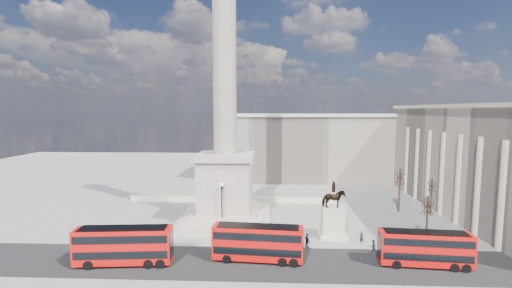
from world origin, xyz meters
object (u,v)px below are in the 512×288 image
object	(u,v)px
red_bus_a	(124,245)
red_bus_c	(425,248)
nelsons_column	(225,140)
victorian_lamp	(222,203)
red_bus_b	(258,243)
pedestrian_walking	(362,238)
equestrian_statue	(333,218)
pedestrian_crossing	(307,241)
pedestrian_standing	(373,246)

from	to	relation	value
red_bus_a	red_bus_c	bearing A→B (deg)	-3.29
nelsons_column	victorian_lamp	bearing A→B (deg)	-89.48
red_bus_b	red_bus_c	world-z (taller)	red_bus_b
red_bus_a	pedestrian_walking	world-z (taller)	red_bus_a
equestrian_statue	red_bus_a	bearing A→B (deg)	-159.51
equestrian_statue	pedestrian_walking	size ratio (longest dim) A/B	4.97
victorian_lamp	pedestrian_crossing	distance (m)	13.51
red_bus_a	pedestrian_standing	bearing A→B (deg)	3.79
red_bus_c	pedestrian_walking	size ratio (longest dim) A/B	6.32
pedestrian_walking	pedestrian_standing	xyz separation A→B (m)	(0.63, -2.93, 0.03)
nelsons_column	red_bus_a	bearing A→B (deg)	-120.69
pedestrian_standing	red_bus_c	bearing A→B (deg)	130.31
equestrian_statue	pedestrian_standing	xyz separation A→B (m)	(4.09, -4.89, -1.91)
equestrian_statue	nelsons_column	bearing A→B (deg)	157.26
nelsons_column	pedestrian_standing	xyz separation A→B (m)	(19.86, -11.50, -12.08)
red_bus_a	red_bus_b	bearing A→B (deg)	1.05
nelsons_column	red_bus_c	xyz separation A→B (m)	(24.64, -15.02, -10.80)
equestrian_statue	victorian_lamp	bearing A→B (deg)	173.03
pedestrian_standing	pedestrian_walking	bearing A→B (deg)	-91.24
red_bus_c	victorian_lamp	world-z (taller)	victorian_lamp
nelsons_column	victorian_lamp	size ratio (longest dim) A/B	6.90
red_bus_b	red_bus_c	size ratio (longest dim) A/B	1.05
red_bus_b	pedestrian_standing	xyz separation A→B (m)	(14.13, 2.94, -1.40)
nelsons_column	pedestrian_walking	xyz separation A→B (m)	(19.23, -8.57, -12.12)
red_bus_b	pedestrian_crossing	distance (m)	7.43
nelsons_column	red_bus_c	bearing A→B (deg)	-31.37
red_bus_b	pedestrian_walking	size ratio (longest dim) A/B	6.66
red_bus_b	victorian_lamp	xyz separation A→B (m)	(-5.69, 9.75, 2.02)
victorian_lamp	pedestrian_standing	world-z (taller)	victorian_lamp
nelsons_column	victorian_lamp	distance (m)	9.85
pedestrian_crossing	pedestrian_standing	bearing A→B (deg)	-127.40
pedestrian_standing	red_bus_a	bearing A→B (deg)	-4.50
red_bus_b	pedestrian_crossing	xyz separation A→B (m)	(6.11, 4.04, -1.28)
red_bus_b	red_bus_c	bearing A→B (deg)	3.06
red_bus_b	pedestrian_standing	size ratio (longest dim) A/B	6.39
victorian_lamp	pedestrian_standing	distance (m)	21.23
pedestrian_walking	red_bus_b	bearing A→B (deg)	-165.35
red_bus_c	equestrian_statue	distance (m)	12.25
nelsons_column	victorian_lamp	xyz separation A→B (m)	(0.04, -4.69, -8.67)
victorian_lamp	red_bus_b	bearing A→B (deg)	-59.75
pedestrian_walking	equestrian_statue	bearing A→B (deg)	141.66
victorian_lamp	equestrian_statue	xyz separation A→B (m)	(15.72, -1.92, -1.50)
red_bus_c	pedestrian_standing	size ratio (longest dim) A/B	6.05
victorian_lamp	pedestrian_standing	size ratio (longest dim) A/B	4.32
nelsons_column	red_bus_a	xyz separation A→B (m)	(-9.53, -16.06, -10.62)
red_bus_a	red_bus_c	world-z (taller)	red_bus_a
red_bus_a	equestrian_statue	xyz separation A→B (m)	(25.30, 9.45, 0.45)
equestrian_statue	pedestrian_standing	world-z (taller)	equestrian_statue
nelsons_column	equestrian_statue	bearing A→B (deg)	-22.74
equestrian_statue	pedestrian_crossing	distance (m)	5.75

